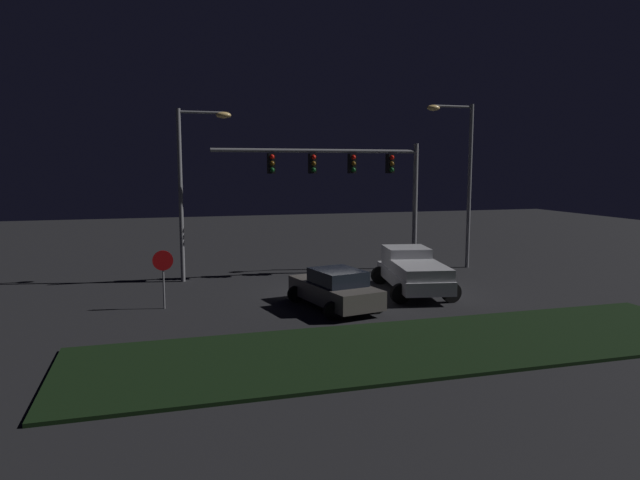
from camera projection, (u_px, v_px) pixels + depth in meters
The scene contains 8 objects.
ground_plane at pixel (336, 291), 24.72m from camera, with size 80.00×80.00×0.00m, color black.
grass_median at pixel (419, 346), 17.00m from camera, with size 20.31×5.19×0.10m, color black.
pickup_truck at pixel (412, 269), 24.56m from camera, with size 3.51×5.67×1.80m.
car_sedan at pixel (335, 289), 21.73m from camera, with size 3.06×4.68×1.51m.
traffic_signal_gantry at pixel (353, 173), 27.91m from camera, with size 10.32×0.56×6.50m.
street_lamp_left at pixel (191, 174), 26.38m from camera, with size 2.49×0.44×7.96m.
street_lamp_right at pixel (461, 166), 29.89m from camera, with size 2.66×0.44×8.56m.
stop_sign at pixel (163, 268), 21.51m from camera, with size 0.76×0.08×2.23m.
Camera 1 is at (-7.40, -23.10, 5.32)m, focal length 32.19 mm.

